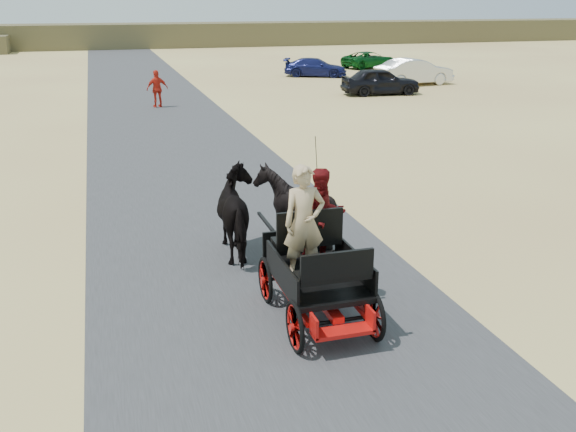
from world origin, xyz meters
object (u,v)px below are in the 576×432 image
object	(u,v)px
carriage	(316,297)
horse_left	(241,214)
car_c	(315,67)
horse_right	(294,209)
car_b	(414,72)
pedestrian	(157,89)
car_d	(369,60)
car_a	(380,81)

from	to	relation	value
carriage	horse_left	xyz separation A→B (m)	(-0.55, 3.00, 0.49)
car_c	horse_right	bearing A→B (deg)	-174.49
car_b	horse_left	bearing A→B (deg)	139.12
pedestrian	car_b	bearing A→B (deg)	-176.26
car_d	horse_right	bearing A→B (deg)	137.03
horse_left	car_b	distance (m)	27.81
car_a	car_d	distance (m)	13.83
car_c	car_d	distance (m)	6.91
carriage	car_c	xyz separation A→B (m)	(10.78, 31.77, 0.23)
car_a	car_d	bearing A→B (deg)	-16.31
car_b	car_c	bearing A→B (deg)	29.51
horse_right	car_b	distance (m)	27.22
carriage	pedestrian	xyz separation A→B (m)	(-0.35, 22.01, 0.50)
carriage	car_d	size ratio (longest dim) A/B	0.56
carriage	pedestrian	size ratio (longest dim) A/B	1.39
car_b	car_d	world-z (taller)	car_b
pedestrian	car_c	world-z (taller)	pedestrian
car_a	car_d	world-z (taller)	car_a
car_b	car_d	bearing A→B (deg)	-14.92
horse_right	car_b	bearing A→B (deg)	-122.03
car_a	pedestrian	bearing A→B (deg)	99.11
horse_left	car_d	bearing A→B (deg)	-117.23
car_a	car_b	distance (m)	4.76
car_a	car_d	size ratio (longest dim) A/B	0.97
horse_left	car_c	distance (m)	30.92
horse_right	car_c	size ratio (longest dim) A/B	0.42
pedestrian	car_b	xyz separation A→B (m)	(15.33, 4.06, -0.10)
car_a	car_b	xyz separation A→B (m)	(3.57, 3.14, 0.06)
pedestrian	car_a	distance (m)	11.80
carriage	horse_left	size ratio (longest dim) A/B	1.20
car_b	car_c	size ratio (longest dim) A/B	1.14
horse_right	car_d	size ratio (longest dim) A/B	0.40
pedestrian	car_d	distance (m)	21.70
carriage	horse_right	distance (m)	3.09
pedestrian	car_d	xyz separation A→B (m)	(16.71, 13.84, -0.27)
carriage	horse_left	world-z (taller)	horse_left
car_d	pedestrian	bearing A→B (deg)	112.37
carriage	horse_right	bearing A→B (deg)	79.61
horse_left	car_a	world-z (taller)	horse_left
car_b	horse_right	bearing A→B (deg)	141.04
car_c	car_d	xyz separation A→B (m)	(5.58, 4.09, -0.00)
car_d	carriage	bearing A→B (deg)	138.20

